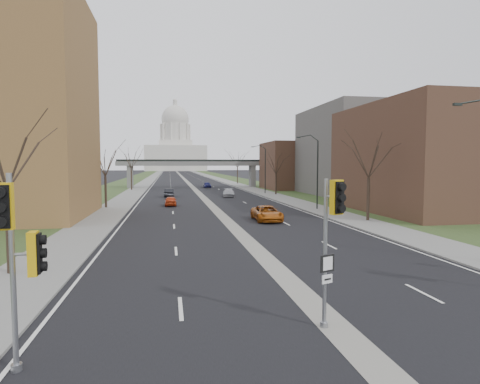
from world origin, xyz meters
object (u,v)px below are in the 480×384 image
object	(u,v)px
car_left_far	(169,193)
signal_pole_left	(18,244)
signal_pole_median	(332,226)
car_right_mid	(229,193)
car_right_near	(267,213)
car_left_near	(171,201)
car_right_far	(207,185)

from	to	relation	value
car_left_far	signal_pole_left	bearing A→B (deg)	88.47
signal_pole_median	car_right_mid	distance (m)	53.94
signal_pole_left	signal_pole_median	world-z (taller)	signal_pole_left
car_right_near	car_right_mid	xyz separation A→B (m)	(0.57, 28.80, -0.06)
signal_pole_left	car_right_near	xyz separation A→B (m)	(12.88, 26.05, -2.67)
signal_pole_left	car_left_far	distance (m)	56.42
car_left_near	car_right_near	distance (m)	17.90
car_right_near	car_right_mid	size ratio (longest dim) A/B	1.14
signal_pole_left	car_left_near	xyz separation A→B (m)	(3.91, 41.54, -2.75)
car_left_near	car_right_near	bearing A→B (deg)	120.04
signal_pole_median	car_right_far	distance (m)	79.64
car_right_mid	car_right_far	bearing A→B (deg)	100.35
car_left_far	car_right_mid	world-z (taller)	car_left_far
signal_pole_median	car_left_near	distance (m)	40.76
car_left_far	car_right_far	bearing A→B (deg)	-107.06
signal_pole_median	car_right_mid	size ratio (longest dim) A/B	1.09
signal_pole_left	car_left_near	world-z (taller)	signal_pole_left
car_left_near	car_right_far	bearing A→B (deg)	-102.16
signal_pole_median	car_left_near	world-z (taller)	signal_pole_median
car_right_near	car_right_mid	bearing A→B (deg)	90.10
car_left_far	car_right_near	xyz separation A→B (m)	(9.14, -30.18, 0.02)
signal_pole_median	car_right_near	xyz separation A→B (m)	(4.03, 24.87, -2.71)
signal_pole_left	car_right_mid	size ratio (longest dim) A/B	1.14
car_right_mid	car_left_far	bearing A→B (deg)	179.77
signal_pole_median	car_left_near	xyz separation A→B (m)	(-4.94, 40.36, -2.80)
signal_pole_median	car_right_far	world-z (taller)	signal_pole_median
car_left_near	car_right_near	size ratio (longest dim) A/B	0.72
car_right_mid	car_right_near	bearing A→B (deg)	-83.29
signal_pole_median	car_left_far	size ratio (longest dim) A/B	1.17
car_left_near	car_right_mid	xyz separation A→B (m)	(9.54, 13.31, 0.02)
signal_pole_left	car_right_near	bearing A→B (deg)	59.30
car_left_far	car_left_near	bearing A→B (deg)	92.93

